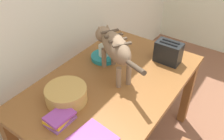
% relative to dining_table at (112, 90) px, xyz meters
% --- Properties ---
extents(dining_table, '(1.39, 0.88, 0.73)m').
position_rel_dining_table_xyz_m(dining_table, '(0.00, 0.00, 0.00)').
color(dining_table, brown).
rests_on(dining_table, ground_plane).
extents(cat, '(0.40, 0.60, 0.33)m').
position_rel_dining_table_xyz_m(cat, '(0.10, 0.05, 0.31)').
color(cat, '#886D52').
rests_on(cat, dining_table).
extents(saucer_bowl, '(0.21, 0.21, 0.03)m').
position_rel_dining_table_xyz_m(saucer_bowl, '(0.20, 0.22, 0.10)').
color(saucer_bowl, teal).
rests_on(saucer_bowl, dining_table).
extents(coffee_mug, '(0.13, 0.08, 0.09)m').
position_rel_dining_table_xyz_m(coffee_mug, '(0.20, 0.22, 0.17)').
color(coffee_mug, white).
rests_on(coffee_mug, saucer_bowl).
extents(book_stack, '(0.18, 0.14, 0.05)m').
position_rel_dining_table_xyz_m(book_stack, '(-0.48, 0.04, 0.11)').
color(book_stack, '#9155A6').
rests_on(book_stack, dining_table).
extents(wicker_basket, '(0.27, 0.27, 0.10)m').
position_rel_dining_table_xyz_m(wicker_basket, '(-0.33, 0.13, 0.14)').
color(wicker_basket, tan).
rests_on(wicker_basket, dining_table).
extents(toaster, '(0.12, 0.20, 0.18)m').
position_rel_dining_table_xyz_m(toaster, '(0.46, -0.22, 0.17)').
color(toaster, black).
rests_on(toaster, dining_table).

